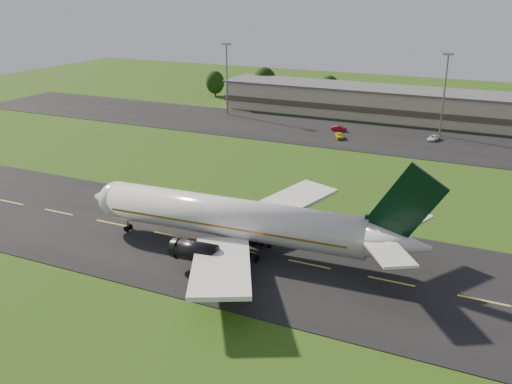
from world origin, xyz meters
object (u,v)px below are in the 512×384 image
at_px(light_mast_west, 227,70).
at_px(service_vehicle_c, 434,138).
at_px(terminal, 455,109).
at_px(airliner, 238,220).
at_px(light_mast_centre, 445,85).
at_px(service_vehicle_a, 339,135).
at_px(service_vehicle_b, 339,129).

height_order(light_mast_west, service_vehicle_c, light_mast_west).
xyz_separation_m(terminal, light_mast_west, (-61.40, -16.18, 8.75)).
bearing_deg(airliner, light_mast_centre, 75.59).
bearing_deg(light_mast_west, light_mast_centre, 0.00).
distance_m(light_mast_west, light_mast_centre, 60.00).
height_order(light_mast_west, service_vehicle_a, light_mast_west).
bearing_deg(service_vehicle_c, light_mast_west, -171.85).
bearing_deg(service_vehicle_a, service_vehicle_c, -3.97).
distance_m(service_vehicle_b, service_vehicle_c, 23.61).
relative_size(light_mast_centre, service_vehicle_b, 5.18).
relative_size(airliner, service_vehicle_b, 13.05).
xyz_separation_m(light_mast_centre, service_vehicle_c, (-0.65, -5.11, -12.04)).
bearing_deg(service_vehicle_b, light_mast_centre, -77.45).
bearing_deg(light_mast_west, service_vehicle_b, -9.63).
distance_m(terminal, light_mast_west, 64.10).
xyz_separation_m(airliner, terminal, (17.16, 96.13, -0.67)).
distance_m(service_vehicle_a, service_vehicle_b, 7.56).
bearing_deg(terminal, light_mast_centre, -94.95).
height_order(light_mast_west, light_mast_centre, same).
xyz_separation_m(airliner, service_vehicle_b, (-8.49, 73.88, -3.91)).
bearing_deg(service_vehicle_c, service_vehicle_a, -145.95).
height_order(airliner, terminal, airliner).
relative_size(light_mast_west, service_vehicle_b, 5.18).
xyz_separation_m(airliner, service_vehicle_a, (-6.13, 66.70, -3.81)).
xyz_separation_m(airliner, light_mast_centre, (15.75, 79.95, 8.08)).
height_order(airliner, service_vehicle_c, airliner).
distance_m(airliner, service_vehicle_b, 74.47).
relative_size(light_mast_centre, service_vehicle_a, 4.63).
height_order(airliner, service_vehicle_a, airliner).
xyz_separation_m(light_mast_west, service_vehicle_b, (35.76, -6.07, -11.99)).
xyz_separation_m(light_mast_west, light_mast_centre, (60.00, 0.00, 0.00)).
height_order(terminal, service_vehicle_a, terminal).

